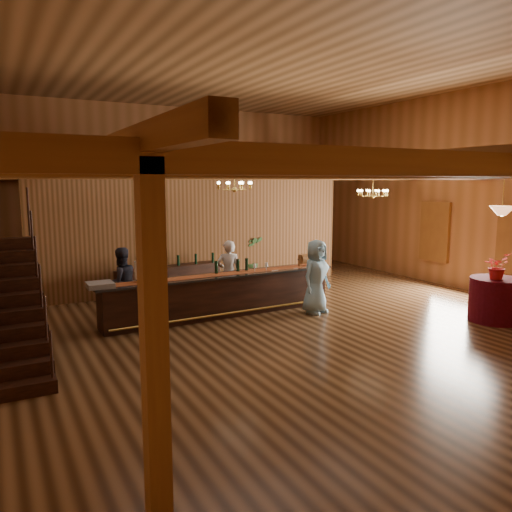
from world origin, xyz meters
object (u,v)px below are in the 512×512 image
beverage_dispenser (141,269)px  raffle_drum (305,259)px  backbar_shelf (170,281)px  staff_second (121,283)px  chandelier_left (234,185)px  bartender (229,273)px  chandelier_right (373,193)px  guest (316,277)px  round_table (496,300)px  pendant_lamp (502,211)px  tasting_bar (222,295)px  floor_plant (252,260)px

beverage_dispenser → raffle_drum: bearing=0.9°
backbar_shelf → staff_second: (-1.63, -1.57, 0.39)m
chandelier_left → bartender: 2.23m
chandelier_right → staff_second: chandelier_right is taller
beverage_dispenser → guest: (3.85, -0.78, -0.38)m
round_table → chandelier_right: chandelier_right is taller
raffle_drum → chandelier_right: size_ratio=0.42×
pendant_lamp → tasting_bar: bearing=147.5°
chandelier_left → guest: bearing=-27.0°
round_table → pendant_lamp: 1.93m
chandelier_left → pendant_lamp: size_ratio=0.89×
backbar_shelf → floor_plant: 2.85m
beverage_dispenser → staff_second: bearing=104.5°
pendant_lamp → staff_second: bearing=150.4°
backbar_shelf → chandelier_left: size_ratio=3.60×
pendant_lamp → floor_plant: (-2.71, 6.23, -1.71)m
raffle_drum → pendant_lamp: size_ratio=0.38×
tasting_bar → chandelier_right: (4.63, 0.36, 2.24)m
raffle_drum → backbar_shelf: raffle_drum is taller
round_table → chandelier_right: 4.24m
tasting_bar → bartender: bearing=52.6°
staff_second → guest: guest is taller
chandelier_left → staff_second: bearing=162.1°
beverage_dispenser → pendant_lamp: (6.89, -3.19, 1.17)m
backbar_shelf → bartender: size_ratio=1.78×
tasting_bar → raffle_drum: raffle_drum is taller
round_table → floor_plant: size_ratio=0.79×
raffle_drum → backbar_shelf: 3.64m
backbar_shelf → floor_plant: (2.77, 0.62, 0.29)m
raffle_drum → floor_plant: 3.00m
chandelier_left → chandelier_right: size_ratio=1.00×
floor_plant → staff_second: bearing=-153.5°
round_table → chandelier_left: chandelier_left is taller
bartender → floor_plant: (1.82, 2.27, -0.11)m
chandelier_left → pendant_lamp: bearing=-34.8°
raffle_drum → guest: bearing=-106.1°
bartender → floor_plant: bartender is taller
bartender → floor_plant: bearing=-107.2°
tasting_bar → chandelier_right: bearing=2.3°
round_table → pendant_lamp: pendant_lamp is taller
beverage_dispenser → backbar_shelf: size_ratio=0.21×
chandelier_left → staff_second: (-2.41, 0.78, -2.13)m
raffle_drum → staff_second: (-4.31, 0.78, -0.33)m
raffle_drum → backbar_shelf: (-2.68, 2.35, -0.72)m
chandelier_right → pendant_lamp: (0.43, -3.58, -0.31)m
raffle_drum → chandelier_right: (2.37, 0.32, 1.59)m
round_table → floor_plant: bearing=113.5°
tasting_bar → guest: bearing=-23.8°
tasting_bar → beverage_dispenser: 1.98m
chandelier_right → staff_second: bearing=176.0°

